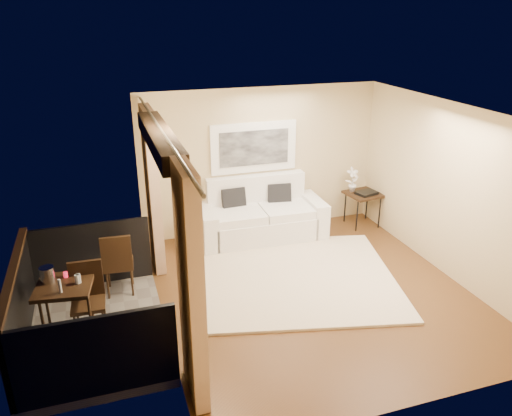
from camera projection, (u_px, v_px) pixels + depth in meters
floor at (313, 291)px, 7.56m from camera, size 5.00×5.00×0.00m
room_shell at (159, 139)px, 6.01m from camera, size 5.00×6.40×5.00m
balcony at (82, 320)px, 6.54m from camera, size 1.81×2.60×1.17m
curtains at (168, 228)px, 6.45m from camera, size 0.16×4.80×2.64m
artwork at (254, 148)px, 9.09m from camera, size 1.62×0.07×0.92m
rug at (291, 277)px, 7.90m from camera, size 3.77×3.46×0.04m
sofa at (260, 217)px, 9.23m from camera, size 2.33×1.06×1.11m
side_table at (363, 196)px, 9.65m from camera, size 0.69×0.69×0.66m
tray at (366, 193)px, 9.56m from camera, size 0.44×0.37×0.05m
orchid at (353, 180)px, 9.61m from camera, size 0.27×0.20×0.49m
bistro_table at (65, 290)px, 6.23m from camera, size 0.76×0.76×0.79m
balcony_chair_far at (118, 260)px, 7.25m from camera, size 0.46×0.46×0.99m
balcony_chair_near at (88, 292)px, 6.44m from camera, size 0.44×0.44×0.98m
ice_bucket at (47, 274)px, 6.22m from camera, size 0.18×0.18×0.20m
candle at (66, 275)px, 6.35m from camera, size 0.06×0.06×0.07m
vase at (60, 286)px, 5.98m from camera, size 0.04×0.04×0.18m
glass_a at (77, 279)px, 6.19m from camera, size 0.06×0.06×0.12m
glass_b at (78, 279)px, 6.21m from camera, size 0.06×0.06×0.12m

